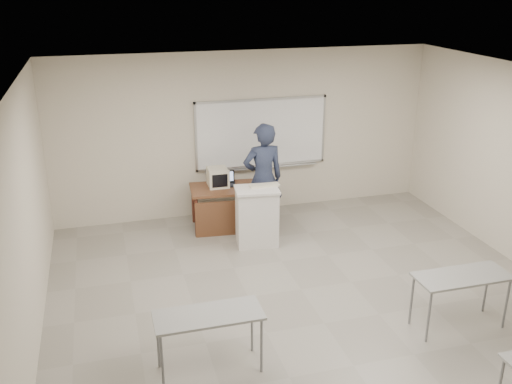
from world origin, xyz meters
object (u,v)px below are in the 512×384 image
object	(u,v)px
mouse	(267,187)
crt_monitor	(218,177)
presenter	(263,179)
laptop	(226,182)
podium	(257,216)
keyboard	(264,185)
whiteboard	(261,134)
instructor_desk	(235,200)

from	to	relation	value
mouse	crt_monitor	bearing A→B (deg)	174.43
presenter	laptop	bearing A→B (deg)	-44.40
podium	presenter	size ratio (longest dim) A/B	0.51
crt_monitor	presenter	distance (m)	0.83
mouse	keyboard	xyz separation A→B (m)	(-0.20, -0.52, 0.23)
laptop	whiteboard	bearing A→B (deg)	41.00
keyboard	presenter	distance (m)	0.41
crt_monitor	mouse	distance (m)	0.87
laptop	keyboard	bearing A→B (deg)	-54.48
keyboard	presenter	size ratio (longest dim) A/B	0.25
whiteboard	laptop	world-z (taller)	whiteboard
podium	crt_monitor	world-z (taller)	crt_monitor
podium	laptop	world-z (taller)	podium
mouse	podium	bearing A→B (deg)	-103.69
instructor_desk	crt_monitor	bearing A→B (deg)	141.52
instructor_desk	presenter	distance (m)	0.64
whiteboard	laptop	bearing A→B (deg)	-147.26
crt_monitor	mouse	xyz separation A→B (m)	(0.80, -0.33, -0.14)
podium	crt_monitor	bearing A→B (deg)	122.97
instructor_desk	podium	size ratio (longest dim) A/B	1.52
crt_monitor	presenter	size ratio (longest dim) A/B	0.21
laptop	presenter	size ratio (longest dim) A/B	0.16
podium	presenter	bearing A→B (deg)	70.00
mouse	presenter	xyz separation A→B (m)	(-0.11, -0.13, 0.20)
instructor_desk	presenter	world-z (taller)	presenter
laptop	keyboard	world-z (taller)	keyboard
presenter	keyboard	bearing A→B (deg)	73.90
whiteboard	laptop	distance (m)	1.17
laptop	mouse	world-z (taller)	laptop
mouse	presenter	distance (m)	0.26
whiteboard	crt_monitor	bearing A→B (deg)	-150.27
laptop	crt_monitor	bearing A→B (deg)	-161.09
whiteboard	instructor_desk	bearing A→B (deg)	-131.91
instructor_desk	laptop	size ratio (longest dim) A/B	4.90
mouse	keyboard	distance (m)	0.60
instructor_desk	presenter	xyz separation A→B (m)	(0.44, -0.21, 0.42)
instructor_desk	whiteboard	bearing A→B (deg)	53.13
whiteboard	instructor_desk	size ratio (longest dim) A/B	1.66
laptop	presenter	world-z (taller)	presenter
instructor_desk	laptop	world-z (taller)	laptop
laptop	presenter	bearing A→B (deg)	-33.20
whiteboard	crt_monitor	size ratio (longest dim) A/B	6.20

